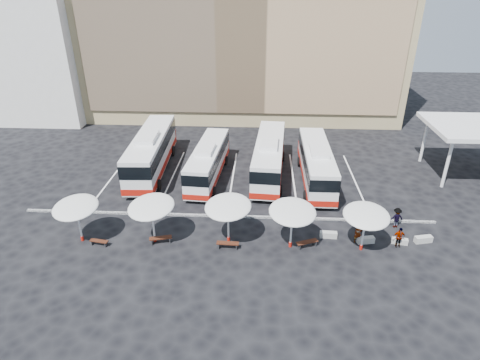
# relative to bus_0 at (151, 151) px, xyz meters

# --- Properties ---
(ground) EXTENTS (120.00, 120.00, 0.00)m
(ground) POSITION_rel_bus_0_xyz_m (8.30, -9.14, -2.17)
(ground) COLOR black
(ground) RESTS_ON ground
(sandstone_building) EXTENTS (42.00, 18.25, 29.60)m
(sandstone_building) POSITION_rel_bus_0_xyz_m (8.30, 22.73, 10.46)
(sandstone_building) COLOR tan
(sandstone_building) RESTS_ON ground
(apartment_block) EXTENTS (14.00, 14.00, 18.00)m
(apartment_block) POSITION_rel_bus_0_xyz_m (-19.70, 18.86, 6.83)
(apartment_block) COLOR silver
(apartment_block) RESTS_ON ground
(curb_divider) EXTENTS (34.00, 0.25, 0.15)m
(curb_divider) POSITION_rel_bus_0_xyz_m (8.30, -8.64, -2.09)
(curb_divider) COLOR black
(curb_divider) RESTS_ON ground
(bay_lines) EXTENTS (24.15, 12.00, 0.01)m
(bay_lines) POSITION_rel_bus_0_xyz_m (8.30, -1.14, -2.16)
(bay_lines) COLOR white
(bay_lines) RESTS_ON ground
(bus_0) EXTENTS (3.56, 13.49, 4.25)m
(bus_0) POSITION_rel_bus_0_xyz_m (0.00, 0.00, 0.00)
(bus_0) COLOR white
(bus_0) RESTS_ON ground
(bus_1) EXTENTS (3.23, 11.39, 3.57)m
(bus_1) POSITION_rel_bus_0_xyz_m (5.93, -1.38, -0.35)
(bus_1) COLOR white
(bus_1) RESTS_ON ground
(bus_2) EXTENTS (3.55, 12.70, 3.98)m
(bus_2) POSITION_rel_bus_0_xyz_m (11.86, -0.40, -0.13)
(bus_2) COLOR white
(bus_2) RESTS_ON ground
(bus_3) EXTENTS (2.84, 11.97, 3.80)m
(bus_3) POSITION_rel_bus_0_xyz_m (16.36, -1.60, -0.23)
(bus_3) COLOR white
(bus_3) RESTS_ON ground
(sunshade_0) EXTENTS (3.50, 3.54, 3.41)m
(sunshade_0) POSITION_rel_bus_0_xyz_m (-2.27, -12.58, 0.73)
(sunshade_0) COLOR white
(sunshade_0) RESTS_ON ground
(sunshade_1) EXTENTS (4.50, 4.52, 3.55)m
(sunshade_1) POSITION_rel_bus_0_xyz_m (3.23, -12.39, 0.85)
(sunshade_1) COLOR white
(sunshade_1) RESTS_ON ground
(sunshade_2) EXTENTS (4.33, 4.36, 3.56)m
(sunshade_2) POSITION_rel_bus_0_xyz_m (8.76, -12.09, 0.85)
(sunshade_2) COLOR white
(sunshade_2) RESTS_ON ground
(sunshade_3) EXTENTS (3.79, 3.83, 3.52)m
(sunshade_3) POSITION_rel_bus_0_xyz_m (13.36, -12.49, 0.82)
(sunshade_3) COLOR white
(sunshade_3) RESTS_ON ground
(sunshade_4) EXTENTS (3.47, 3.51, 3.41)m
(sunshade_4) POSITION_rel_bus_0_xyz_m (18.51, -12.54, 0.72)
(sunshade_4) COLOR white
(sunshade_4) RESTS_ON ground
(wood_bench_0) EXTENTS (1.42, 0.58, 0.42)m
(wood_bench_0) POSITION_rel_bus_0_xyz_m (-0.76, -13.11, -1.85)
(wood_bench_0) COLOR black
(wood_bench_0) RESTS_ON ground
(wood_bench_1) EXTENTS (1.70, 0.83, 0.50)m
(wood_bench_1) POSITION_rel_bus_0_xyz_m (3.73, -12.58, -1.78)
(wood_bench_1) COLOR black
(wood_bench_1) RESTS_ON ground
(wood_bench_2) EXTENTS (1.64, 0.49, 0.50)m
(wood_bench_2) POSITION_rel_bus_0_xyz_m (8.78, -12.96, -1.79)
(wood_bench_2) COLOR black
(wood_bench_2) RESTS_ON ground
(wood_bench_3) EXTENTS (1.68, 1.01, 0.50)m
(wood_bench_3) POSITION_rel_bus_0_xyz_m (14.58, -12.49, -1.79)
(wood_bench_3) COLOR black
(wood_bench_3) RESTS_ON ground
(conc_bench_0) EXTENTS (1.30, 0.49, 0.48)m
(conc_bench_0) POSITION_rel_bus_0_xyz_m (16.34, -11.14, -1.93)
(conc_bench_0) COLOR #999993
(conc_bench_0) RESTS_ON ground
(conc_bench_1) EXTENTS (1.33, 0.65, 0.48)m
(conc_bench_1) POSITION_rel_bus_0_xyz_m (19.03, -11.69, -1.93)
(conc_bench_1) COLOR #999993
(conc_bench_1) RESTS_ON ground
(conc_bench_2) EXTENTS (1.20, 0.59, 0.43)m
(conc_bench_2) POSITION_rel_bus_0_xyz_m (21.54, -11.64, -1.95)
(conc_bench_2) COLOR #999993
(conc_bench_2) RESTS_ON ground
(conc_bench_3) EXTENTS (1.38, 0.72, 0.49)m
(conc_bench_3) POSITION_rel_bus_0_xyz_m (23.36, -11.37, -1.92)
(conc_bench_3) COLOR #999993
(conc_bench_3) RESTS_ON ground
(passenger_0) EXTENTS (0.70, 0.57, 1.65)m
(passenger_0) POSITION_rel_bus_0_xyz_m (18.39, -11.60, -1.34)
(passenger_0) COLOR black
(passenger_0) RESTS_ON ground
(passenger_1) EXTENTS (0.95, 0.87, 1.58)m
(passenger_1) POSITION_rel_bus_0_xyz_m (18.92, -9.95, -1.38)
(passenger_1) COLOR black
(passenger_1) RESTS_ON ground
(passenger_2) EXTENTS (0.96, 0.44, 1.60)m
(passenger_2) POSITION_rel_bus_0_xyz_m (21.28, -12.01, -1.37)
(passenger_2) COLOR black
(passenger_2) RESTS_ON ground
(passenger_3) EXTENTS (1.17, 0.77, 1.69)m
(passenger_3) POSITION_rel_bus_0_xyz_m (21.85, -9.38, -1.32)
(passenger_3) COLOR black
(passenger_3) RESTS_ON ground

